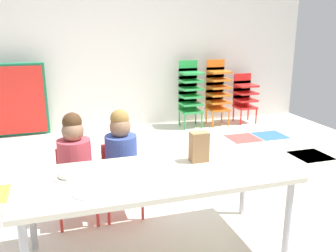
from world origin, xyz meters
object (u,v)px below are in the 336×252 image
Objects in this scene: kid_chair_green_stack at (190,91)px; folded_activity_table at (14,101)px; seated_child_near_camera at (75,158)px; paper_plate_center_table at (88,193)px; paper_bag_brown at (199,147)px; donut_powdered_on_plate at (68,174)px; seated_child_middle_seat at (121,154)px; paper_plate_near_edge at (68,178)px; kid_chair_orange_stack at (217,89)px; craft_table at (157,180)px; kid_chair_red_stack at (244,95)px.

folded_activity_table reaches higher than kid_chair_green_stack.
paper_plate_center_table is (0.03, -0.78, 0.06)m from seated_child_near_camera.
kid_chair_green_stack reaches higher than seated_child_near_camera.
kid_chair_green_stack is 3.14m from paper_bag_brown.
seated_child_middle_seat is at bearing 49.20° from donut_powdered_on_plate.
kid_chair_orange_stack is at bearing 50.57° from paper_plate_near_edge.
paper_plate_center_table is 1.43× the size of donut_powdered_on_plate.
seated_child_near_camera is 7.30× the size of donut_powdered_on_plate.
donut_powdered_on_plate is at bearing 0.00° from paper_plate_near_edge.
seated_child_middle_seat reaches higher than craft_table.
craft_table is at bearing -121.40° from kid_chair_orange_stack.
paper_bag_brown reaches higher than kid_chair_red_stack.
folded_activity_table is at bearing 111.33° from seated_child_middle_seat.
paper_plate_near_edge is (-0.93, -0.03, -0.11)m from paper_bag_brown.
paper_bag_brown is (-1.06, -2.95, 0.14)m from kid_chair_green_stack.
donut_powdered_on_plate is (-2.95, -2.98, 0.18)m from kid_chair_red_stack.
donut_powdered_on_plate is at bearing 171.02° from craft_table.
kid_chair_red_stack reaches higher than paper_plate_center_table.
kid_chair_orange_stack is (2.02, 2.48, 0.02)m from seated_child_middle_seat.
folded_activity_table is at bearing 104.09° from seated_child_near_camera.
kid_chair_green_stack is 0.97m from kid_chair_red_stack.
donut_powdered_on_plate is (0.59, -3.15, 0.10)m from folded_activity_table.
kid_chair_red_stack is 4.20m from paper_plate_near_edge.
paper_plate_center_table is at bearing -113.41° from seated_child_middle_seat.
seated_child_middle_seat is at bearing 66.59° from paper_plate_center_table.
seated_child_near_camera is 1.15× the size of kid_chair_red_stack.
donut_powdered_on_plate is at bearing -123.63° from kid_chair_green_stack.
paper_bag_brown is 0.94m from paper_plate_near_edge.
paper_plate_center_table is at bearing -69.79° from donut_powdered_on_plate.
seated_child_near_camera is 3.13m from kid_chair_green_stack.
kid_chair_red_stack is (0.50, -0.00, -0.12)m from kid_chair_orange_stack.
donut_powdered_on_plate reaches higher than paper_plate_near_edge.
craft_table is at bearing -8.98° from paper_plate_near_edge.
kid_chair_green_stack is 1.00× the size of kid_chair_orange_stack.
craft_table is 1.77× the size of kid_chair_orange_stack.
kid_chair_orange_stack is at bearing 46.08° from seated_child_near_camera.
seated_child_near_camera is 2.73m from folded_activity_table.
kid_chair_green_stack is 2.58m from folded_activity_table.
kid_chair_red_stack is at bearing 44.59° from seated_child_middle_seat.
paper_plate_near_edge is at bearing 0.00° from donut_powdered_on_plate.
paper_bag_brown is 1.22× the size of paper_plate_center_table.
seated_child_middle_seat is 3.19m from kid_chair_orange_stack.
kid_chair_green_stack is at bearing 179.97° from kid_chair_red_stack.
donut_powdered_on_plate reaches higher than craft_table.
paper_plate_center_table is (-2.85, -3.26, 0.15)m from kid_chair_red_stack.
kid_chair_orange_stack is 3.86m from donut_powdered_on_plate.
folded_activity_table is at bearing 176.29° from kid_chair_green_stack.
kid_chair_orange_stack is (2.38, 2.48, 0.02)m from seated_child_near_camera.
seated_child_near_camera is 5.10× the size of paper_plate_center_table.
seated_child_near_camera is at bearing 151.08° from paper_bag_brown.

